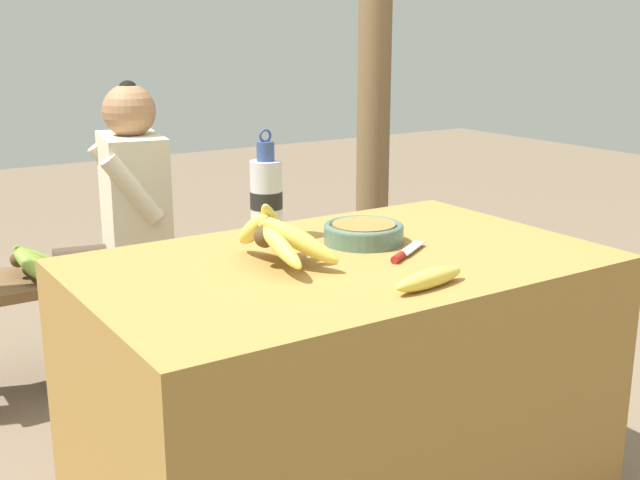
% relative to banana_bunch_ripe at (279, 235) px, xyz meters
% --- Properties ---
extents(market_counter, '(1.29, 0.81, 0.69)m').
position_rel_banana_bunch_ripe_xyz_m(market_counter, '(0.16, -0.04, -0.42)').
color(market_counter, olive).
rests_on(market_counter, ground_plane).
extents(banana_bunch_ripe, '(0.19, 0.34, 0.17)m').
position_rel_banana_bunch_ripe_xyz_m(banana_bunch_ripe, '(0.00, 0.00, 0.00)').
color(banana_bunch_ripe, '#4C381E').
rests_on(banana_bunch_ripe, market_counter).
extents(serving_bowl, '(0.21, 0.21, 0.05)m').
position_rel_banana_bunch_ripe_xyz_m(serving_bowl, '(0.29, 0.05, -0.04)').
color(serving_bowl, '#4C6B5B').
rests_on(serving_bowl, market_counter).
extents(water_bottle, '(0.09, 0.09, 0.30)m').
position_rel_banana_bunch_ripe_xyz_m(water_bottle, '(0.10, 0.24, 0.04)').
color(water_bottle, silver).
rests_on(water_bottle, market_counter).
extents(loose_banana_front, '(0.21, 0.07, 0.04)m').
position_rel_banana_bunch_ripe_xyz_m(loose_banana_front, '(0.18, -0.34, -0.05)').
color(loose_banana_front, '#E0C64C').
rests_on(loose_banana_front, market_counter).
extents(knife, '(0.18, 0.12, 0.02)m').
position_rel_banana_bunch_ripe_xyz_m(knife, '(0.29, -0.12, -0.06)').
color(knife, '#BCBCC1').
rests_on(knife, market_counter).
extents(wooden_bench, '(1.31, 0.32, 0.43)m').
position_rel_banana_bunch_ripe_xyz_m(wooden_bench, '(-0.02, 1.10, -0.42)').
color(wooden_bench, brown).
rests_on(wooden_bench, ground_plane).
extents(seated_vendor, '(0.44, 0.42, 1.07)m').
position_rel_banana_bunch_ripe_xyz_m(seated_vendor, '(-0.02, 1.08, -0.15)').
color(seated_vendor, '#473828').
rests_on(seated_vendor, ground_plane).
extents(banana_bunch_green, '(0.19, 0.31, 0.13)m').
position_rel_banana_bunch_ripe_xyz_m(banana_bunch_green, '(-0.34, 1.10, -0.27)').
color(banana_bunch_green, '#4C381E').
rests_on(banana_bunch_green, wooden_bench).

